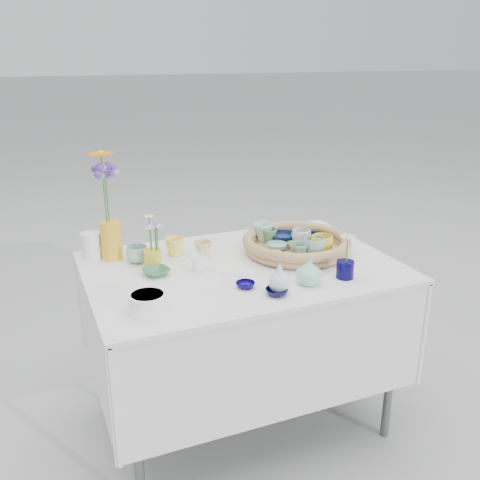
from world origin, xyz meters
name	(u,v)px	position (x,y,z in m)	size (l,w,h in m)	color
ground	(242,419)	(0.00, 0.00, 0.00)	(80.00, 80.00, 0.00)	#9A9A9A
display_table	(242,419)	(0.00, 0.00, 0.00)	(1.26, 0.86, 0.77)	silver
wicker_tray	(296,244)	(0.28, 0.05, 0.80)	(0.47, 0.47, 0.08)	#A27A49
tray_ceramic_0	(282,237)	(0.27, 0.16, 0.80)	(0.12, 0.12, 0.04)	#0E2050
tray_ceramic_1	(313,238)	(0.39, 0.10, 0.80)	(0.10, 0.10, 0.03)	black
tray_ceramic_2	(322,244)	(0.36, -0.03, 0.82)	(0.10, 0.10, 0.08)	yellow
tray_ceramic_3	(300,246)	(0.30, 0.04, 0.80)	(0.11, 0.11, 0.03)	#4D8859
tray_ceramic_4	(298,251)	(0.22, -0.07, 0.82)	(0.08, 0.08, 0.07)	#71A183
tray_ceramic_5	(277,247)	(0.20, 0.07, 0.80)	(0.09, 0.09, 0.03)	#7ECCBF
tray_ceramic_6	(263,232)	(0.19, 0.20, 0.82)	(0.09, 0.09, 0.08)	#A6E9D3
tray_ceramic_7	(301,237)	(0.33, 0.09, 0.82)	(0.09, 0.09, 0.07)	silver
tray_ceramic_8	(305,231)	(0.41, 0.21, 0.79)	(0.10, 0.10, 0.02)	#99C3E6
tray_ceramic_9	(298,252)	(0.23, -0.06, 0.81)	(0.06, 0.06, 0.06)	navy
tray_ceramic_10	(272,256)	(0.13, -0.02, 0.79)	(0.09, 0.09, 0.02)	#E5C560
tray_ceramic_11	(314,246)	(0.31, -0.05, 0.82)	(0.10, 0.10, 0.08)	#8FC2BB
tray_ceramic_12	(269,235)	(0.21, 0.17, 0.82)	(0.07, 0.07, 0.06)	#518E5A
loose_ceramic_0	(175,246)	(-0.22, 0.22, 0.80)	(0.08, 0.08, 0.08)	#F9E451
loose_ceramic_1	(203,249)	(-0.12, 0.15, 0.80)	(0.08, 0.08, 0.07)	#DDC57A
loose_ceramic_2	(156,272)	(-0.35, 0.04, 0.78)	(0.10, 0.10, 0.03)	#387244
loose_ceramic_3	(199,263)	(-0.18, 0.02, 0.80)	(0.07, 0.07, 0.07)	white
loose_ceramic_4	(245,285)	(-0.07, -0.21, 0.78)	(0.07, 0.07, 0.02)	#08004F
loose_ceramic_5	(137,254)	(-0.39, 0.20, 0.80)	(0.09, 0.09, 0.07)	#8DB8A9
loose_ceramic_6	(277,292)	(0.01, -0.31, 0.78)	(0.08, 0.08, 0.03)	black
fluted_bowl	(148,303)	(-0.46, -0.27, 0.80)	(0.13, 0.13, 0.07)	white
bud_vase_paleblue	(280,277)	(0.02, -0.30, 0.83)	(0.08, 0.08, 0.12)	silver
bud_vase_seafoam	(309,271)	(0.16, -0.27, 0.82)	(0.10, 0.10, 0.11)	#88D0B2
bud_vase_cobalt	(345,269)	(0.32, -0.27, 0.80)	(0.07, 0.07, 0.07)	#04003B
single_daisy	(347,249)	(0.32, -0.28, 0.89)	(0.07, 0.07, 0.13)	white
tall_vase_yellow	(111,240)	(-0.48, 0.28, 0.85)	(0.09, 0.09, 0.17)	gold
gerbera	(104,189)	(-0.49, 0.28, 1.07)	(0.12, 0.12, 0.30)	orange
hydrangea	(107,197)	(-0.48, 0.30, 1.04)	(0.08, 0.08, 0.29)	#553394
white_pitcher	(91,246)	(-0.56, 0.32, 0.82)	(0.12, 0.09, 0.11)	white
daisy_cup	(153,259)	(-0.34, 0.12, 0.80)	(0.07, 0.07, 0.07)	gold
daisy_posy	(153,233)	(-0.34, 0.13, 0.91)	(0.08, 0.08, 0.14)	white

